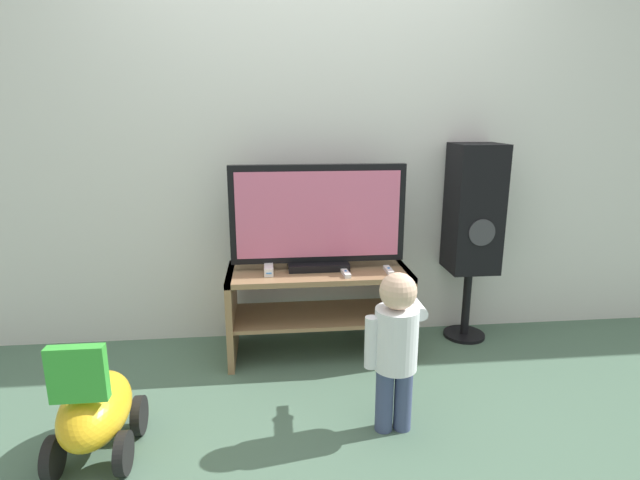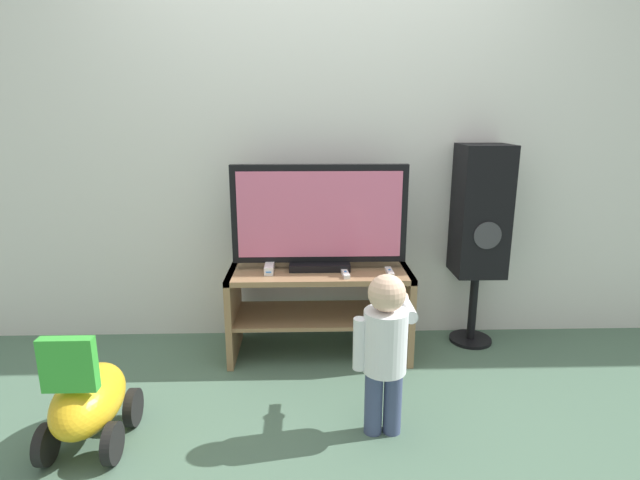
# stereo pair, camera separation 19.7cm
# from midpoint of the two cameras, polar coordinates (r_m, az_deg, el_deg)

# --- Properties ---
(ground_plane) EXTENTS (16.00, 16.00, 0.00)m
(ground_plane) POSITION_cam_midpoint_polar(r_m,az_deg,el_deg) (2.87, -1.75, -14.67)
(ground_plane) COLOR #4C6B56
(wall_back) EXTENTS (10.00, 0.06, 2.60)m
(wall_back) POSITION_cam_midpoint_polar(r_m,az_deg,el_deg) (3.03, -2.70, 12.64)
(wall_back) COLOR silver
(wall_back) RESTS_ON ground_plane
(tv_stand) EXTENTS (1.04, 0.45, 0.52)m
(tv_stand) POSITION_cam_midpoint_polar(r_m,az_deg,el_deg) (2.93, -2.13, -6.69)
(tv_stand) COLOR #93704C
(tv_stand) RESTS_ON ground_plane
(television) EXTENTS (0.99, 0.20, 0.60)m
(television) POSITION_cam_midpoint_polar(r_m,az_deg,el_deg) (2.81, -2.24, 2.48)
(television) COLOR black
(television) RESTS_ON tv_stand
(game_console) EXTENTS (0.05, 0.19, 0.05)m
(game_console) POSITION_cam_midpoint_polar(r_m,az_deg,el_deg) (2.83, -7.87, -3.22)
(game_console) COLOR white
(game_console) RESTS_ON tv_stand
(remote_primary) EXTENTS (0.03, 0.13, 0.03)m
(remote_primary) POSITION_cam_midpoint_polar(r_m,az_deg,el_deg) (2.82, 5.87, -3.47)
(remote_primary) COLOR white
(remote_primary) RESTS_ON tv_stand
(remote_secondary) EXTENTS (0.04, 0.13, 0.03)m
(remote_secondary) POSITION_cam_midpoint_polar(r_m,az_deg,el_deg) (2.76, 0.89, -3.82)
(remote_secondary) COLOR white
(remote_secondary) RESTS_ON tv_stand
(child) EXTENTS (0.28, 0.43, 0.74)m
(child) POSITION_cam_midpoint_polar(r_m,az_deg,el_deg) (2.22, 6.13, -11.23)
(child) COLOR #3F4C72
(child) RESTS_ON ground_plane
(speaker_tower) EXTENTS (0.29, 0.28, 1.22)m
(speaker_tower) POSITION_cam_midpoint_polar(r_m,az_deg,el_deg) (3.11, 15.41, 2.98)
(speaker_tower) COLOR black
(speaker_tower) RESTS_ON ground_plane
(ride_on_toy) EXTENTS (0.31, 0.46, 0.55)m
(ride_on_toy) POSITION_cam_midpoint_polar(r_m,az_deg,el_deg) (2.38, -26.61, -17.08)
(ride_on_toy) COLOR gold
(ride_on_toy) RESTS_ON ground_plane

